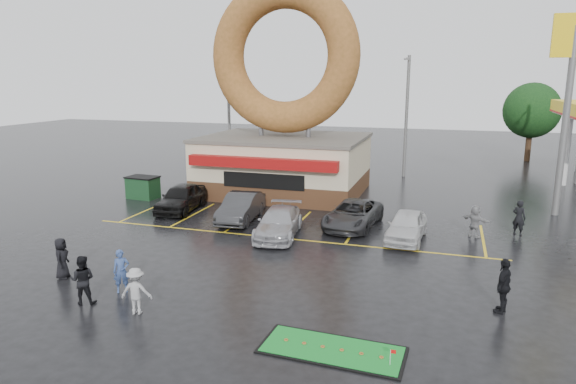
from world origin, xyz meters
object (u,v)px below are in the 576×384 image
(streetlight_left, at_px, (228,111))
(putting_green, at_px, (332,350))
(person_cameraman, at_px, (504,286))
(car_white, at_px, (407,226))
(shell_sign, at_px, (571,78))
(person_blue, at_px, (121,271))
(car_black, at_px, (181,198))
(car_silver, at_px, (279,223))
(car_grey, at_px, (353,214))
(donut_shop, at_px, (284,124))
(streetlight_mid, at_px, (406,113))
(car_dgrey, at_px, (241,207))
(dumpster, at_px, (143,188))

(streetlight_left, height_order, putting_green, streetlight_left)
(person_cameraman, bearing_deg, car_white, -129.99)
(shell_sign, height_order, person_cameraman, shell_sign)
(shell_sign, bearing_deg, person_blue, -135.46)
(shell_sign, relative_size, putting_green, 2.62)
(car_white, distance_m, person_cameraman, 7.68)
(car_black, height_order, person_blue, person_blue)
(car_silver, xyz_separation_m, person_blue, (-3.16, -7.87, 0.12))
(car_grey, bearing_deg, putting_green, -76.04)
(car_silver, height_order, car_grey, car_grey)
(donut_shop, bearing_deg, putting_green, -68.28)
(car_black, distance_m, car_white, 12.71)
(shell_sign, bearing_deg, streetlight_mid, 135.27)
(car_dgrey, relative_size, car_grey, 0.93)
(car_black, height_order, car_silver, car_black)
(car_dgrey, bearing_deg, person_blue, -97.70)
(car_silver, xyz_separation_m, car_grey, (3.09, 2.58, 0.01))
(streetlight_mid, bearing_deg, putting_green, -88.92)
(car_silver, bearing_deg, shell_sign, 24.46)
(car_silver, distance_m, car_white, 5.96)
(car_black, height_order, person_cameraman, person_cameraman)
(shell_sign, height_order, car_dgrey, shell_sign)
(streetlight_left, height_order, car_grey, streetlight_left)
(streetlight_left, xyz_separation_m, car_grey, (12.82, -13.64, -4.12))
(car_dgrey, distance_m, car_white, 8.60)
(donut_shop, distance_m, car_dgrey, 8.24)
(car_grey, xyz_separation_m, putting_green, (1.69, -12.15, -0.63))
(person_blue, bearing_deg, person_cameraman, -26.28)
(car_dgrey, bearing_deg, streetlight_mid, 60.14)
(car_white, distance_m, person_blue, 12.79)
(shell_sign, height_order, person_blue, shell_sign)
(person_cameraman, bearing_deg, car_black, -95.33)
(streetlight_mid, distance_m, car_silver, 18.21)
(donut_shop, bearing_deg, streetlight_mid, 48.62)
(streetlight_mid, distance_m, putting_green, 27.20)
(car_silver, xyz_separation_m, putting_green, (4.78, -9.57, -0.62))
(donut_shop, bearing_deg, car_black, -122.13)
(donut_shop, xyz_separation_m, car_black, (-4.04, -6.43, -3.70))
(shell_sign, bearing_deg, car_white, -136.39)
(car_black, bearing_deg, car_grey, -7.96)
(donut_shop, height_order, dumpster, donut_shop)
(car_dgrey, bearing_deg, car_black, 162.06)
(car_black, distance_m, person_cameraman, 18.25)
(car_white, relative_size, dumpster, 2.21)
(person_cameraman, bearing_deg, car_dgrey, -99.54)
(car_silver, bearing_deg, streetlight_left, 113.42)
(car_grey, xyz_separation_m, person_cameraman, (6.35, -8.15, 0.25))
(car_silver, height_order, person_cameraman, person_cameraman)
(car_silver, bearing_deg, person_cameraman, -38.11)
(streetlight_mid, relative_size, putting_green, 2.22)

